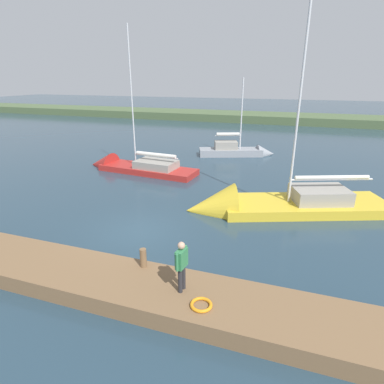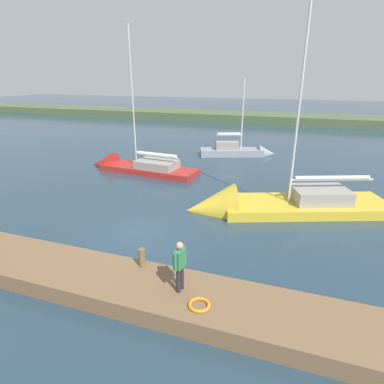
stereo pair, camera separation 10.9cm
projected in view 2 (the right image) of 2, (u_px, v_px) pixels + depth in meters
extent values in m
plane|color=#263D4C|center=(138.00, 232.00, 14.92)|extent=(200.00, 200.00, 0.00)
cube|color=#4C603D|center=(260.00, 121.00, 52.57)|extent=(180.00, 8.00, 2.40)
cube|color=brown|center=(81.00, 276.00, 11.15)|extent=(20.11, 2.41, 0.60)
cylinder|color=brown|center=(142.00, 258.00, 11.06)|extent=(0.23, 0.23, 0.69)
torus|color=orange|center=(199.00, 305.00, 9.21)|extent=(0.66, 0.66, 0.10)
cube|color=#B22823|center=(149.00, 172.00, 24.25)|extent=(7.83, 2.99, 0.78)
cone|color=#B22823|center=(103.00, 165.00, 25.98)|extent=(2.23, 2.43, 2.25)
cube|color=gray|center=(157.00, 164.00, 23.73)|extent=(3.20, 2.20, 0.56)
cylinder|color=silver|center=(133.00, 99.00, 22.85)|extent=(0.10, 0.10, 9.85)
cylinder|color=silver|center=(157.00, 156.00, 23.51)|extent=(3.65, 0.44, 0.08)
cylinder|color=silver|center=(157.00, 155.00, 23.47)|extent=(3.30, 0.59, 0.27)
cube|color=gold|center=(304.00, 209.00, 17.35)|extent=(9.35, 5.88, 0.92)
cone|color=gold|center=(211.00, 210.00, 17.21)|extent=(3.49, 3.66, 2.92)
cube|color=gray|center=(320.00, 195.00, 17.09)|extent=(3.41, 2.89, 0.74)
cylinder|color=silver|center=(300.00, 103.00, 15.40)|extent=(0.12, 0.12, 10.31)
cylinder|color=silver|center=(332.00, 180.00, 16.81)|extent=(4.17, 1.66, 0.10)
cylinder|color=silver|center=(332.00, 178.00, 16.77)|extent=(3.80, 1.61, 0.21)
cube|color=gray|center=(231.00, 154.00, 29.45)|extent=(5.98, 3.60, 0.98)
cone|color=gray|center=(267.00, 154.00, 29.51)|extent=(2.04, 2.15, 1.72)
cube|color=gray|center=(227.00, 145.00, 29.15)|extent=(2.37, 1.94, 0.71)
cylinder|color=silver|center=(243.00, 114.00, 28.23)|extent=(0.12, 0.12, 6.25)
cylinder|color=silver|center=(229.00, 135.00, 28.85)|extent=(2.20, 0.89, 0.10)
cylinder|color=silver|center=(229.00, 134.00, 28.81)|extent=(2.05, 0.98, 0.28)
cylinder|color=#28282D|center=(178.00, 280.00, 9.70)|extent=(0.14, 0.14, 0.84)
cylinder|color=#28282D|center=(182.00, 277.00, 9.87)|extent=(0.14, 0.14, 0.84)
cube|color=#337F4C|center=(180.00, 258.00, 9.54)|extent=(0.28, 0.48, 0.60)
sphere|color=tan|center=(180.00, 246.00, 9.39)|extent=(0.23, 0.23, 0.23)
cylinder|color=#337F4C|center=(175.00, 263.00, 9.30)|extent=(0.09, 0.09, 0.57)
cylinder|color=#337F4C|center=(184.00, 254.00, 9.77)|extent=(0.09, 0.09, 0.57)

